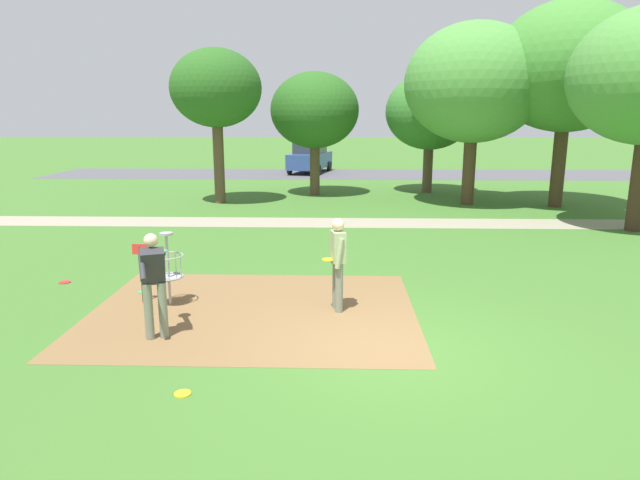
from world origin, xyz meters
TOP-DOWN VIEW (x-y plane):
  - ground_plane at (0.00, 0.00)m, footprint 160.00×160.00m
  - dirt_tee_pad at (-2.36, 1.69)m, footprint 5.89×4.62m
  - disc_golf_basket at (-4.04, 2.02)m, footprint 0.98×0.58m
  - player_foreground_watching at (-3.71, 0.41)m, footprint 0.47×1.17m
  - player_throwing at (-0.82, 1.80)m, footprint 0.43×0.49m
  - frisbee_near_basket at (-6.65, 3.30)m, footprint 0.24×0.24m
  - frisbee_mid_grass at (-4.73, 2.69)m, footprint 0.23×0.23m
  - frisbee_far_left at (-2.80, -1.41)m, footprint 0.22×0.22m
  - tree_near_left at (3.31, 17.68)m, footprint 3.98×3.98m
  - tree_near_right at (-5.58, 14.29)m, footprint 3.56×3.56m
  - tree_mid_left at (-1.83, 16.76)m, footprint 3.84×3.84m
  - tree_mid_center at (7.67, 13.75)m, footprint 5.59×5.59m
  - tree_far_left at (4.38, 14.25)m, footprint 5.32×5.32m
  - parking_lot_strip at (0.00, 25.53)m, footprint 36.00×6.00m
  - parked_car_leftmost at (-2.51, 26.32)m, footprint 2.70×4.50m
  - gravel_path at (0.00, 10.20)m, footprint 40.00×1.69m

SIDE VIEW (x-z plane):
  - ground_plane at x=0.00m, z-range 0.00..0.00m
  - gravel_path at x=0.00m, z-range 0.00..0.00m
  - parking_lot_strip at x=0.00m, z-range 0.00..0.01m
  - dirt_tee_pad at x=-2.36m, z-range 0.00..0.01m
  - frisbee_near_basket at x=-6.65m, z-range 0.00..0.02m
  - frisbee_mid_grass at x=-4.73m, z-range 0.00..0.02m
  - frisbee_far_left at x=-2.80m, z-range 0.00..0.02m
  - disc_golf_basket at x=-4.04m, z-range 0.06..1.45m
  - parked_car_leftmost at x=-2.51m, z-range 0.00..1.84m
  - player_throwing at x=-0.82m, z-range 0.11..1.82m
  - player_foreground_watching at x=-3.71m, z-range 0.13..1.84m
  - tree_near_left at x=3.31m, z-range 0.95..6.28m
  - tree_mid_left at x=-1.83m, z-range 1.01..6.33m
  - tree_near_right at x=-5.58m, z-range 1.46..7.48m
  - tree_far_left at x=4.38m, z-range 1.19..8.13m
  - tree_mid_center at x=7.67m, z-range 1.40..9.00m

